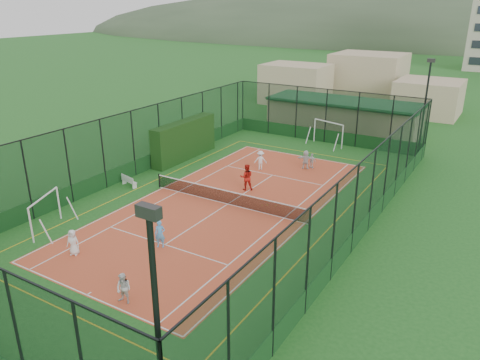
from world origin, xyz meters
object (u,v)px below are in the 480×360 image
(child_near_left, at_px, (73,242))
(floodlight_se, at_px, (160,354))
(floodlight_ne, at_px, (424,110))
(clubhouse, at_px, (343,115))
(futsal_goal_near, at_px, (46,214))
(child_far_right, at_px, (312,161))
(white_bench, at_px, (129,181))
(futsal_goal_far, at_px, (328,134))
(coach, at_px, (246,177))
(child_near_right, at_px, (124,289))
(child_far_left, at_px, (260,160))
(child_near_mid, at_px, (160,234))
(child_far_back, at_px, (306,159))

(child_near_left, bearing_deg, floodlight_se, -50.95)
(floodlight_ne, height_order, clubhouse, floodlight_ne)
(futsal_goal_near, distance_m, child_far_right, 20.09)
(clubhouse, height_order, white_bench, clubhouse)
(futsal_goal_far, xyz_separation_m, coach, (-0.85, -13.41, -0.14))
(child_far_right, bearing_deg, clubhouse, -73.71)
(floodlight_se, distance_m, child_far_right, 27.14)
(floodlight_se, xyz_separation_m, child_near_left, (-12.01, 6.94, -3.41))
(clubhouse, height_order, child_near_left, clubhouse)
(floodlight_se, distance_m, child_near_right, 9.13)
(coach, bearing_deg, futsal_goal_near, 25.17)
(white_bench, distance_m, child_far_left, 10.25)
(child_far_left, bearing_deg, child_near_left, 53.50)
(futsal_goal_near, distance_m, child_near_left, 3.77)
(futsal_goal_far, relative_size, child_near_mid, 2.18)
(child_far_right, bearing_deg, floodlight_ne, -125.54)
(child_far_left, bearing_deg, futsal_goal_far, -132.57)
(clubhouse, bearing_deg, child_near_mid, -90.07)
(child_near_left, height_order, child_far_right, child_near_left)
(child_near_mid, xyz_separation_m, coach, (-0.20, 9.52, 0.17))
(child_far_left, relative_size, child_far_right, 1.28)
(floodlight_ne, relative_size, futsal_goal_near, 2.57)
(floodlight_se, distance_m, white_bench, 22.97)
(white_bench, xyz_separation_m, coach, (7.57, 3.78, 0.53))
(child_far_left, distance_m, child_far_right, 4.12)
(clubhouse, xyz_separation_m, coach, (-0.23, -19.17, -0.62))
(child_near_left, distance_m, child_near_mid, 4.49)
(floodlight_se, bearing_deg, child_far_right, 104.39)
(child_near_left, height_order, child_far_back, child_far_back)
(futsal_goal_near, height_order, coach, futsal_goal_near)
(floodlight_se, xyz_separation_m, child_far_right, (-6.69, 26.07, -3.52))
(floodlight_se, height_order, child_near_right, floodlight_se)
(child_far_right, bearing_deg, white_bench, 54.60)
(clubhouse, distance_m, child_far_right, 12.71)
(white_bench, xyz_separation_m, futsal_goal_far, (8.42, 17.19, 0.66))
(floodlight_se, height_order, futsal_goal_far, floodlight_se)
(floodlight_se, height_order, coach, floodlight_se)
(coach, bearing_deg, floodlight_se, 80.34)
(floodlight_se, relative_size, child_near_right, 5.66)
(floodlight_se, bearing_deg, clubhouse, 102.56)
(floodlight_se, relative_size, child_far_back, 5.49)
(floodlight_se, xyz_separation_m, futsal_goal_near, (-15.59, 8.07, -3.09))
(clubhouse, height_order, coach, clubhouse)
(child_near_right, bearing_deg, child_far_right, 83.64)
(child_near_mid, bearing_deg, futsal_goal_far, 59.83)
(futsal_goal_near, distance_m, child_near_right, 9.34)
(floodlight_se, bearing_deg, child_near_mid, 131.08)
(child_near_mid, bearing_deg, child_near_right, -96.23)
(floodlight_se, distance_m, futsal_goal_far, 33.93)
(futsal_goal_far, bearing_deg, clubhouse, 114.15)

